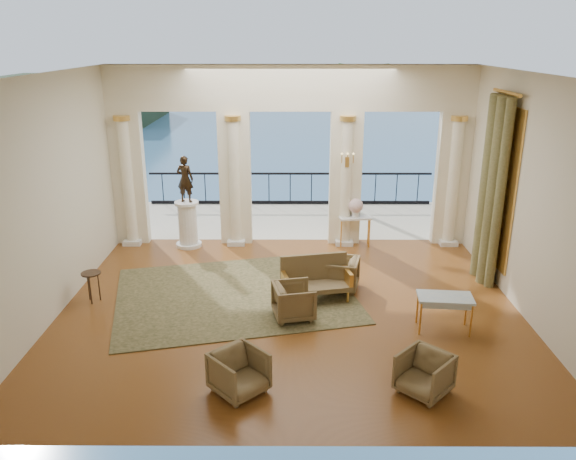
{
  "coord_description": "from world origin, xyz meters",
  "views": [
    {
      "loc": [
        -0.0,
        -10.06,
        5.09
      ],
      "look_at": [
        -0.04,
        0.6,
        1.43
      ],
      "focal_mm": 35.0,
      "sensor_mm": 36.0,
      "label": 1
    }
  ],
  "objects_px": {
    "armchair_c": "(340,272)",
    "pedestal": "(188,225)",
    "console_table": "(355,222)",
    "side_table": "(91,277)",
    "settee": "(315,278)",
    "statue": "(185,179)",
    "armchair_d": "(294,299)",
    "armchair_b": "(424,372)",
    "game_table": "(445,300)",
    "armchair_a": "(239,371)"
  },
  "relations": [
    {
      "from": "pedestal",
      "to": "console_table",
      "type": "height_order",
      "value": "pedestal"
    },
    {
      "from": "side_table",
      "to": "pedestal",
      "type": "bearing_deg",
      "value": 66.71
    },
    {
      "from": "armchair_d",
      "to": "armchair_b",
      "type": "bearing_deg",
      "value": -153.09
    },
    {
      "from": "side_table",
      "to": "game_table",
      "type": "bearing_deg",
      "value": -9.49
    },
    {
      "from": "pedestal",
      "to": "console_table",
      "type": "relative_size",
      "value": 1.4
    },
    {
      "from": "armchair_a",
      "to": "armchair_d",
      "type": "bearing_deg",
      "value": 27.52
    },
    {
      "from": "game_table",
      "to": "pedestal",
      "type": "bearing_deg",
      "value": 146.54
    },
    {
      "from": "game_table",
      "to": "statue",
      "type": "xyz_separation_m",
      "value": [
        -5.42,
        4.36,
        1.17
      ]
    },
    {
      "from": "statue",
      "to": "console_table",
      "type": "height_order",
      "value": "statue"
    },
    {
      "from": "settee",
      "to": "side_table",
      "type": "relative_size",
      "value": 2.33
    },
    {
      "from": "console_table",
      "to": "statue",
      "type": "bearing_deg",
      "value": 172.63
    },
    {
      "from": "armchair_c",
      "to": "game_table",
      "type": "height_order",
      "value": "armchair_c"
    },
    {
      "from": "armchair_b",
      "to": "statue",
      "type": "xyz_separation_m",
      "value": [
        -4.63,
        6.3,
        1.42
      ]
    },
    {
      "from": "armchair_b",
      "to": "settee",
      "type": "distance_m",
      "value": 3.56
    },
    {
      "from": "armchair_d",
      "to": "side_table",
      "type": "height_order",
      "value": "armchair_d"
    },
    {
      "from": "settee",
      "to": "console_table",
      "type": "relative_size",
      "value": 1.75
    },
    {
      "from": "armchair_b",
      "to": "side_table",
      "type": "relative_size",
      "value": 1.13
    },
    {
      "from": "settee",
      "to": "statue",
      "type": "bearing_deg",
      "value": 123.65
    },
    {
      "from": "settee",
      "to": "pedestal",
      "type": "xyz_separation_m",
      "value": [
        -3.13,
        3.08,
        0.12
      ]
    },
    {
      "from": "settee",
      "to": "armchair_c",
      "type": "bearing_deg",
      "value": 29.44
    },
    {
      "from": "armchair_d",
      "to": "game_table",
      "type": "xyz_separation_m",
      "value": [
        2.74,
        -0.46,
        0.23
      ]
    },
    {
      "from": "armchair_c",
      "to": "game_table",
      "type": "xyz_separation_m",
      "value": [
        1.75,
        -1.76,
        0.22
      ]
    },
    {
      "from": "settee",
      "to": "game_table",
      "type": "height_order",
      "value": "settee"
    },
    {
      "from": "settee",
      "to": "console_table",
      "type": "distance_m",
      "value": 3.33
    },
    {
      "from": "armchair_d",
      "to": "console_table",
      "type": "height_order",
      "value": "console_table"
    },
    {
      "from": "pedestal",
      "to": "armchair_b",
      "type": "bearing_deg",
      "value": -53.7
    },
    {
      "from": "armchair_a",
      "to": "settee",
      "type": "distance_m",
      "value": 3.47
    },
    {
      "from": "armchair_a",
      "to": "game_table",
      "type": "xyz_separation_m",
      "value": [
        3.57,
        1.94,
        0.23
      ]
    },
    {
      "from": "armchair_c",
      "to": "armchair_d",
      "type": "relative_size",
      "value": 1.02
    },
    {
      "from": "armchair_b",
      "to": "statue",
      "type": "relative_size",
      "value": 0.61
    },
    {
      "from": "console_table",
      "to": "side_table",
      "type": "xyz_separation_m",
      "value": [
        -5.66,
        -3.27,
        -0.09
      ]
    },
    {
      "from": "armchair_a",
      "to": "armchair_b",
      "type": "xyz_separation_m",
      "value": [
        2.78,
        0.0,
        -0.01
      ]
    },
    {
      "from": "armchair_b",
      "to": "side_table",
      "type": "bearing_deg",
      "value": -163.29
    },
    {
      "from": "armchair_b",
      "to": "armchair_c",
      "type": "height_order",
      "value": "armchair_c"
    },
    {
      "from": "armchair_a",
      "to": "armchair_c",
      "type": "relative_size",
      "value": 0.96
    },
    {
      "from": "game_table",
      "to": "statue",
      "type": "relative_size",
      "value": 0.88
    },
    {
      "from": "armchair_c",
      "to": "settee",
      "type": "distance_m",
      "value": 0.72
    },
    {
      "from": "settee",
      "to": "side_table",
      "type": "bearing_deg",
      "value": 170.01
    },
    {
      "from": "armchair_a",
      "to": "armchair_c",
      "type": "xyz_separation_m",
      "value": [
        1.82,
        3.7,
        0.01
      ]
    },
    {
      "from": "armchair_a",
      "to": "armchair_d",
      "type": "height_order",
      "value": "armchair_d"
    },
    {
      "from": "game_table",
      "to": "side_table",
      "type": "height_order",
      "value": "game_table"
    },
    {
      "from": "armchair_c",
      "to": "pedestal",
      "type": "height_order",
      "value": "pedestal"
    },
    {
      "from": "pedestal",
      "to": "console_table",
      "type": "bearing_deg",
      "value": 0.67
    },
    {
      "from": "armchair_a",
      "to": "armchair_d",
      "type": "distance_m",
      "value": 2.55
    },
    {
      "from": "settee",
      "to": "statue",
      "type": "relative_size",
      "value": 1.26
    },
    {
      "from": "settee",
      "to": "side_table",
      "type": "distance_m",
      "value": 4.52
    },
    {
      "from": "statue",
      "to": "game_table",
      "type": "bearing_deg",
      "value": 154.78
    },
    {
      "from": "armchair_a",
      "to": "pedestal",
      "type": "distance_m",
      "value": 6.57
    },
    {
      "from": "statue",
      "to": "side_table",
      "type": "bearing_deg",
      "value": 80.29
    },
    {
      "from": "armchair_c",
      "to": "game_table",
      "type": "relative_size",
      "value": 0.75
    }
  ]
}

